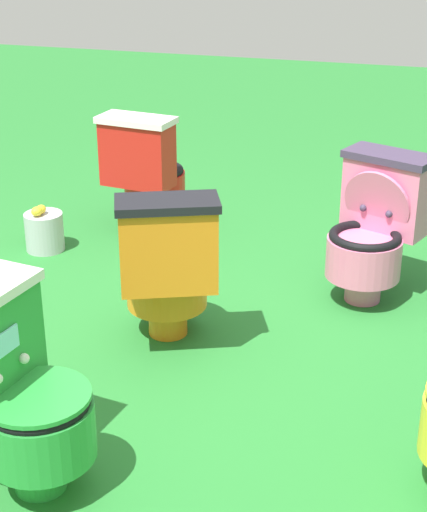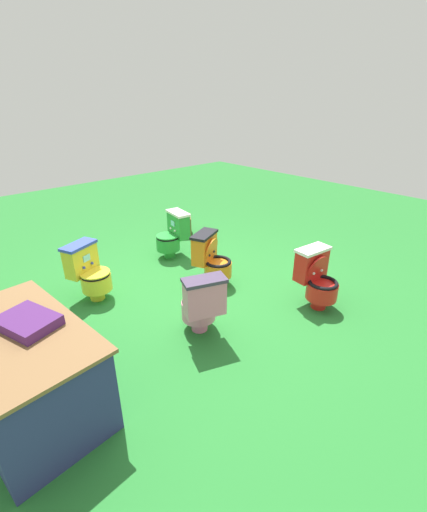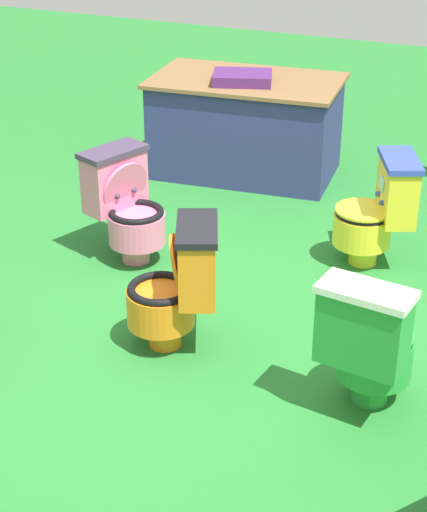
{
  "view_description": "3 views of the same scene",
  "coord_description": "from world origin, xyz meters",
  "px_view_note": "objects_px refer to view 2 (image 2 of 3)",
  "views": [
    {
      "loc": [
        3.11,
        0.94,
        1.89
      ],
      "look_at": [
        -0.25,
        -0.07,
        0.35
      ],
      "focal_mm": 58.08,
      "sensor_mm": 36.0,
      "label": 1
    },
    {
      "loc": [
        -3.14,
        2.61,
        2.37
      ],
      "look_at": [
        -0.0,
        -0.26,
        0.4
      ],
      "focal_mm": 24.45,
      "sensor_mm": 36.0,
      "label": 2
    },
    {
      "loc": [
        1.73,
        -3.86,
        2.65
      ],
      "look_at": [
        0.08,
        0.05,
        0.44
      ],
      "focal_mm": 61.08,
      "sensor_mm": 36.0,
      "label": 3
    }
  ],
  "objects_px": {
    "vendor_table": "(25,372)",
    "lemon_bucket": "(304,272)",
    "toilet_red": "(317,278)",
    "toilet_yellow": "(89,272)",
    "toilet_orange": "(212,259)",
    "toilet_green": "(173,235)",
    "toilet_pink": "(201,304)",
    "small_crate": "(182,225)"
  },
  "relations": [
    {
      "from": "toilet_yellow",
      "to": "toilet_orange",
      "type": "xyz_separation_m",
      "value": [
        -0.76,
        -1.37,
        0.0
      ]
    },
    {
      "from": "small_crate",
      "to": "toilet_green",
      "type": "bearing_deg",
      "value": 134.41
    },
    {
      "from": "toilet_pink",
      "to": "small_crate",
      "type": "bearing_deg",
      "value": 77.22
    },
    {
      "from": "toilet_yellow",
      "to": "vendor_table",
      "type": "relative_size",
      "value": 0.48
    },
    {
      "from": "toilet_green",
      "to": "toilet_yellow",
      "type": "distance_m",
      "value": 1.55
    },
    {
      "from": "toilet_orange",
      "to": "toilet_green",
      "type": "bearing_deg",
      "value": -121.02
    },
    {
      "from": "small_crate",
      "to": "lemon_bucket",
      "type": "bearing_deg",
      "value": -176.31
    },
    {
      "from": "toilet_green",
      "to": "toilet_orange",
      "type": "xyz_separation_m",
      "value": [
        -1.08,
        0.15,
        0.0
      ]
    },
    {
      "from": "toilet_red",
      "to": "toilet_yellow",
      "type": "distance_m",
      "value": 2.79
    },
    {
      "from": "toilet_green",
      "to": "small_crate",
      "type": "bearing_deg",
      "value": -37.15
    },
    {
      "from": "toilet_orange",
      "to": "lemon_bucket",
      "type": "height_order",
      "value": "toilet_orange"
    },
    {
      "from": "toilet_orange",
      "to": "toilet_pink",
      "type": "distance_m",
      "value": 1.11
    },
    {
      "from": "vendor_table",
      "to": "lemon_bucket",
      "type": "relative_size",
      "value": 5.53
    },
    {
      "from": "toilet_green",
      "to": "lemon_bucket",
      "type": "height_order",
      "value": "toilet_green"
    },
    {
      "from": "toilet_red",
      "to": "small_crate",
      "type": "xyz_separation_m",
      "value": [
        3.03,
        -0.3,
        -0.2
      ]
    },
    {
      "from": "vendor_table",
      "to": "toilet_red",
      "type": "bearing_deg",
      "value": -102.33
    },
    {
      "from": "toilet_pink",
      "to": "small_crate",
      "type": "distance_m",
      "value": 3.05
    },
    {
      "from": "vendor_table",
      "to": "lemon_bucket",
      "type": "bearing_deg",
      "value": -93.49
    },
    {
      "from": "lemon_bucket",
      "to": "toilet_orange",
      "type": "bearing_deg",
      "value": 52.62
    },
    {
      "from": "toilet_red",
      "to": "toilet_orange",
      "type": "bearing_deg",
      "value": -58.13
    },
    {
      "from": "toilet_green",
      "to": "toilet_pink",
      "type": "relative_size",
      "value": 1.0
    },
    {
      "from": "lemon_bucket",
      "to": "small_crate",
      "type": "bearing_deg",
      "value": 3.69
    },
    {
      "from": "toilet_orange",
      "to": "toilet_pink",
      "type": "xyz_separation_m",
      "value": [
        -0.74,
        0.82,
        0.0
      ]
    },
    {
      "from": "lemon_bucket",
      "to": "toilet_red",
      "type": "bearing_deg",
      "value": 134.81
    },
    {
      "from": "toilet_red",
      "to": "toilet_green",
      "type": "relative_size",
      "value": 1.0
    },
    {
      "from": "toilet_yellow",
      "to": "toilet_green",
      "type": "bearing_deg",
      "value": 169.48
    },
    {
      "from": "toilet_pink",
      "to": "toilet_yellow",
      "type": "bearing_deg",
      "value": 131.03
    },
    {
      "from": "toilet_yellow",
      "to": "lemon_bucket",
      "type": "height_order",
      "value": "toilet_yellow"
    },
    {
      "from": "toilet_orange",
      "to": "vendor_table",
      "type": "distance_m",
      "value": 2.57
    },
    {
      "from": "toilet_yellow",
      "to": "toilet_pink",
      "type": "distance_m",
      "value": 1.6
    },
    {
      "from": "toilet_orange",
      "to": "lemon_bucket",
      "type": "relative_size",
      "value": 2.63
    },
    {
      "from": "toilet_red",
      "to": "vendor_table",
      "type": "xyz_separation_m",
      "value": [
        0.67,
        3.08,
        0.02
      ]
    },
    {
      "from": "toilet_green",
      "to": "toilet_orange",
      "type": "distance_m",
      "value": 1.09
    },
    {
      "from": "lemon_bucket",
      "to": "toilet_yellow",
      "type": "bearing_deg",
      "value": 57.19
    },
    {
      "from": "toilet_orange",
      "to": "vendor_table",
      "type": "height_order",
      "value": "vendor_table"
    },
    {
      "from": "small_crate",
      "to": "lemon_bucket",
      "type": "relative_size",
      "value": 1.44
    },
    {
      "from": "toilet_yellow",
      "to": "toilet_pink",
      "type": "xyz_separation_m",
      "value": [
        -1.5,
        -0.55,
        0.0
      ]
    },
    {
      "from": "toilet_yellow",
      "to": "toilet_orange",
      "type": "height_order",
      "value": "same"
    },
    {
      "from": "toilet_red",
      "to": "toilet_yellow",
      "type": "relative_size",
      "value": 1.0
    },
    {
      "from": "toilet_yellow",
      "to": "toilet_pink",
      "type": "height_order",
      "value": "same"
    },
    {
      "from": "toilet_orange",
      "to": "toilet_pink",
      "type": "height_order",
      "value": "same"
    },
    {
      "from": "vendor_table",
      "to": "toilet_yellow",
      "type": "bearing_deg",
      "value": -40.5
    }
  ]
}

